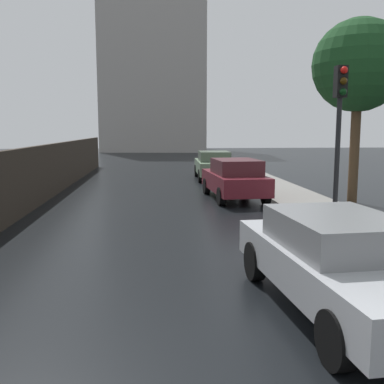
% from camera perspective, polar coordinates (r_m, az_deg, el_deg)
% --- Properties ---
extents(car_silver_near_kerb, '(2.14, 4.67, 1.41)m').
position_cam_1_polar(car_silver_near_kerb, '(6.90, 18.44, -8.37)').
color(car_silver_near_kerb, '#B2B5BA').
rests_on(car_silver_near_kerb, ground).
extents(car_maroon_mid_road, '(2.05, 4.42, 1.53)m').
position_cam_1_polar(car_maroon_mid_road, '(16.93, 5.49, 1.74)').
color(car_maroon_mid_road, maroon).
rests_on(car_maroon_mid_road, ground).
extents(car_green_behind_camera, '(1.92, 4.43, 1.49)m').
position_cam_1_polar(car_green_behind_camera, '(23.54, 2.80, 3.49)').
color(car_green_behind_camera, slate).
rests_on(car_green_behind_camera, ground).
extents(traffic_light, '(0.26, 0.39, 4.00)m').
position_cam_1_polar(traffic_light, '(11.40, 18.38, 9.09)').
color(traffic_light, black).
rests_on(traffic_light, sidewalk_strip).
extents(street_tree_mid, '(3.22, 3.22, 6.46)m').
position_cam_1_polar(street_tree_mid, '(17.13, 20.60, 14.84)').
color(street_tree_mid, '#4C3823').
rests_on(street_tree_mid, ground).
extents(distant_tower, '(13.15, 11.54, 20.29)m').
position_cam_1_polar(distant_tower, '(56.11, -4.62, 15.73)').
color(distant_tower, '#9E9993').
rests_on(distant_tower, ground).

